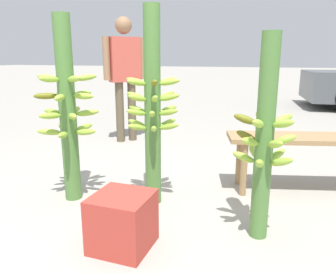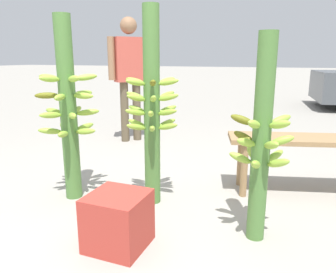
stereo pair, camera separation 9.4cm
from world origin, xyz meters
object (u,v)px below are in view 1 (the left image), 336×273
market_bench (307,145)px  banana_stalk_left (68,110)px  banana_stalk_right (264,140)px  banana_stalk_center (153,108)px  vendor_person (125,68)px  produce_crate (122,221)px

market_bench → banana_stalk_left: bearing=-171.8°
banana_stalk_left → banana_stalk_right: banana_stalk_left is taller
banana_stalk_center → vendor_person: 2.13m
produce_crate → vendor_person: bearing=116.4°
market_bench → banana_stalk_right: bearing=-124.8°
banana_stalk_left → vendor_person: (-0.48, 1.94, 0.26)m
banana_stalk_right → vendor_person: vendor_person is taller
banana_stalk_center → banana_stalk_right: size_ratio=1.17×
banana_stalk_right → market_bench: (0.32, 0.93, -0.24)m
banana_stalk_left → banana_stalk_right: bearing=-3.4°
vendor_person → market_bench: bearing=-73.8°
banana_stalk_left → vendor_person: bearing=103.9°
market_bench → vendor_person: bearing=138.6°
banana_stalk_left → vendor_person: size_ratio=0.88×
banana_stalk_left → produce_crate: bearing=-35.0°
vendor_person → banana_stalk_left: bearing=-124.6°
banana_stalk_center → banana_stalk_left: bearing=-166.1°
banana_stalk_right → produce_crate: banana_stalk_right is taller
banana_stalk_left → banana_stalk_center: banana_stalk_center is taller
banana_stalk_left → produce_crate: (0.75, -0.52, -0.59)m
vendor_person → produce_crate: vendor_person is taller
banana_stalk_right → banana_stalk_left: bearing=176.6°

